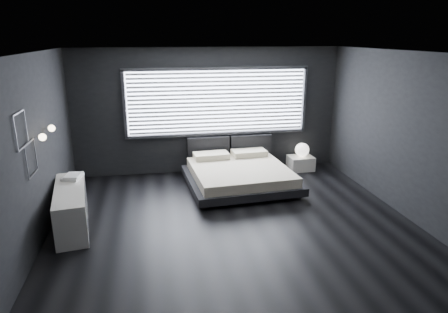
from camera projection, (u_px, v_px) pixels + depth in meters
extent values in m
plane|color=black|center=(233.00, 221.00, 6.81)|extent=(6.00, 6.00, 0.00)
plane|color=silver|center=(234.00, 52.00, 6.00)|extent=(6.00, 6.00, 0.00)
cube|color=black|center=(209.00, 111.00, 8.99)|extent=(6.00, 0.04, 2.80)
cube|color=black|center=(292.00, 215.00, 3.82)|extent=(6.00, 0.04, 2.80)
cube|color=black|center=(35.00, 152.00, 5.88)|extent=(0.04, 5.50, 2.80)
cube|color=black|center=(402.00, 134.00, 6.93)|extent=(0.04, 5.50, 2.80)
cube|color=white|center=(218.00, 102.00, 8.95)|extent=(4.00, 0.02, 1.38)
cube|color=#47474C|center=(124.00, 105.00, 8.56)|extent=(0.06, 0.08, 1.48)
cube|color=#47474C|center=(304.00, 99.00, 9.27)|extent=(0.06, 0.08, 1.48)
cube|color=#47474C|center=(218.00, 69.00, 8.70)|extent=(4.14, 0.08, 0.06)
cube|color=#47474C|center=(218.00, 134.00, 9.13)|extent=(4.14, 0.08, 0.06)
cube|color=silver|center=(218.00, 102.00, 8.89)|extent=(3.94, 0.03, 1.32)
cube|color=black|center=(208.00, 148.00, 9.12)|extent=(0.96, 0.16, 0.52)
cube|color=black|center=(251.00, 146.00, 9.30)|extent=(0.96, 0.16, 0.52)
cylinder|color=silver|center=(37.00, 137.00, 5.88)|extent=(0.10, 0.02, 0.02)
sphere|color=#FFE5B7|center=(42.00, 137.00, 5.89)|extent=(0.11, 0.11, 0.11)
cylinder|color=silver|center=(47.00, 128.00, 6.44)|extent=(0.10, 0.02, 0.02)
sphere|color=#FFE5B7|center=(52.00, 128.00, 6.46)|extent=(0.11, 0.11, 0.11)
cube|color=#47474C|center=(18.00, 113.00, 5.17)|extent=(0.01, 0.46, 0.02)
cube|color=#47474C|center=(24.00, 147.00, 5.31)|extent=(0.01, 0.46, 0.02)
cube|color=#47474C|center=(26.00, 126.00, 5.45)|extent=(0.01, 0.02, 0.46)
cube|color=#47474C|center=(16.00, 134.00, 5.02)|extent=(0.01, 0.02, 0.46)
cube|color=#47474C|center=(29.00, 143.00, 5.54)|extent=(0.01, 0.46, 0.02)
cube|color=#47474C|center=(34.00, 174.00, 5.68)|extent=(0.01, 0.46, 0.02)
cube|color=#47474C|center=(36.00, 154.00, 5.83)|extent=(0.01, 0.02, 0.46)
cube|color=#47474C|center=(27.00, 164.00, 5.39)|extent=(0.01, 0.02, 0.46)
cube|color=black|center=(205.00, 205.00, 7.35)|extent=(0.12, 0.12, 0.08)
cube|color=black|center=(297.00, 196.00, 7.80)|extent=(0.12, 0.12, 0.08)
cube|color=black|center=(189.00, 176.00, 8.89)|extent=(0.12, 0.12, 0.08)
cube|color=black|center=(268.00, 169.00, 9.33)|extent=(0.12, 0.12, 0.08)
cube|color=black|center=(240.00, 180.00, 8.31)|extent=(2.28, 2.19, 0.16)
cube|color=#C2B79C|center=(240.00, 172.00, 8.26)|extent=(2.04, 2.04, 0.19)
cube|color=beige|center=(211.00, 156.00, 8.81)|extent=(0.79, 0.46, 0.13)
cube|color=beige|center=(249.00, 153.00, 9.02)|extent=(0.79, 0.46, 0.13)
cube|color=silver|center=(301.00, 163.00, 9.37)|extent=(0.57, 0.48, 0.32)
sphere|color=white|center=(302.00, 150.00, 9.28)|extent=(0.32, 0.32, 0.32)
cube|color=silver|center=(71.00, 208.00, 6.54)|extent=(0.71, 1.73, 0.67)
cube|color=#47474C|center=(87.00, 206.00, 6.61)|extent=(0.26, 1.64, 0.65)
cube|color=white|center=(73.00, 177.00, 6.90)|extent=(0.35, 0.42, 0.04)
cube|color=white|center=(73.00, 175.00, 6.87)|extent=(0.27, 0.35, 0.03)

